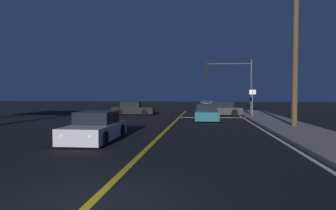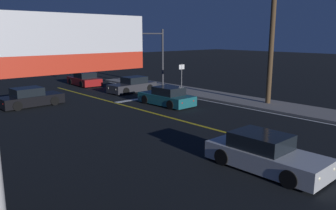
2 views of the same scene
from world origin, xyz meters
TOP-DOWN VIEW (x-y plane):
  - ground_plane at (0.00, 0.00)m, footprint 160.00×160.00m
  - sidewalk_right at (7.58, 11.91)m, footprint 3.20×42.88m
  - lane_line_center at (0.00, 11.91)m, footprint 0.20×40.50m
  - lane_line_edge_right at (5.73, 11.91)m, footprint 0.16×40.50m
  - stop_bar at (2.99, 22.32)m, footprint 5.98×0.50m
  - car_lead_oncoming_black at (-5.07, 25.29)m, footprint 4.31×2.04m
  - car_parked_curb_teal at (2.42, 19.16)m, footprint 2.02×4.39m
  - car_mid_block_red at (2.68, 31.86)m, footprint 2.11×4.21m
  - car_far_approaching_silver at (-2.72, 7.85)m, footprint 1.97×4.55m
  - car_distant_tail_charcoal at (3.93, 25.41)m, footprint 4.37×1.97m
  - traffic_signal_near_right at (5.13, 24.62)m, footprint 4.45×0.28m
  - utility_pole_right at (7.88, 14.29)m, footprint 1.63×0.35m
  - street_sign_corner at (6.48, 21.82)m, footprint 0.56×0.09m

SIDE VIEW (x-z plane):
  - ground_plane at x=0.00m, z-range 0.00..0.00m
  - lane_line_center at x=0.00m, z-range 0.00..0.01m
  - lane_line_edge_right at x=5.73m, z-range 0.00..0.01m
  - stop_bar at x=2.99m, z-range 0.00..0.01m
  - sidewalk_right at x=7.58m, z-range 0.00..0.15m
  - car_distant_tail_charcoal at x=3.93m, z-range -0.09..1.25m
  - car_lead_oncoming_black at x=-5.07m, z-range -0.09..1.25m
  - car_mid_block_red at x=2.68m, z-range -0.09..1.25m
  - car_parked_curb_teal at x=2.42m, z-range -0.09..1.25m
  - car_far_approaching_silver at x=-2.72m, z-range -0.09..1.25m
  - street_sign_corner at x=6.48m, z-range 0.43..2.99m
  - traffic_signal_near_right at x=5.13m, z-range 0.96..6.43m
  - utility_pole_right at x=7.88m, z-range 0.13..10.18m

